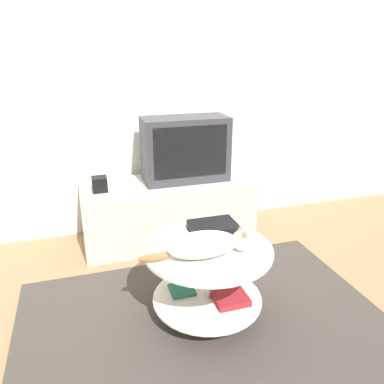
{
  "coord_description": "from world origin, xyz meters",
  "views": [
    {
      "loc": [
        -0.57,
        -1.59,
        1.45
      ],
      "look_at": [
        0.09,
        0.56,
        0.6
      ],
      "focal_mm": 35.0,
      "sensor_mm": 36.0,
      "label": 1
    }
  ],
  "objects_px": {
    "dvd_box": "(213,228)",
    "cat": "(206,244)",
    "tv": "(185,149)",
    "speaker": "(100,184)"
  },
  "relations": [
    {
      "from": "dvd_box",
      "to": "cat",
      "type": "height_order",
      "value": "cat"
    },
    {
      "from": "tv",
      "to": "cat",
      "type": "distance_m",
      "value": 1.13
    },
    {
      "from": "tv",
      "to": "dvd_box",
      "type": "relative_size",
      "value": 2.4
    },
    {
      "from": "dvd_box",
      "to": "speaker",
      "type": "bearing_deg",
      "value": 126.73
    },
    {
      "from": "tv",
      "to": "dvd_box",
      "type": "height_order",
      "value": "tv"
    },
    {
      "from": "tv",
      "to": "speaker",
      "type": "bearing_deg",
      "value": -174.46
    },
    {
      "from": "tv",
      "to": "speaker",
      "type": "relative_size",
      "value": 6.12
    },
    {
      "from": "dvd_box",
      "to": "cat",
      "type": "bearing_deg",
      "value": -118.1
    },
    {
      "from": "tv",
      "to": "speaker",
      "type": "height_order",
      "value": "tv"
    },
    {
      "from": "tv",
      "to": "speaker",
      "type": "xyz_separation_m",
      "value": [
        -0.66,
        -0.06,
        -0.19
      ]
    }
  ]
}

